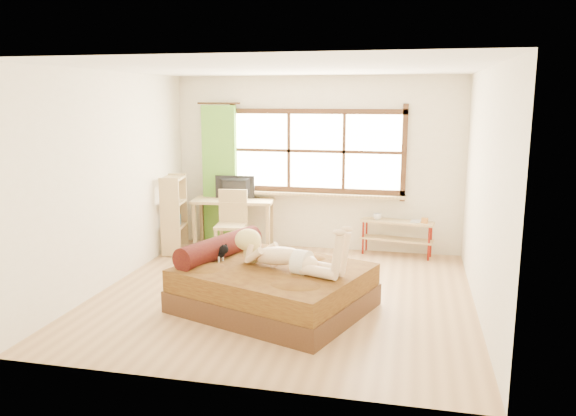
% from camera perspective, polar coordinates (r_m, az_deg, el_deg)
% --- Properties ---
extents(floor, '(4.50, 4.50, 0.00)m').
position_cam_1_polar(floor, '(6.95, -0.42, -8.78)').
color(floor, '#9E754C').
rests_on(floor, ground).
extents(ceiling, '(4.50, 4.50, 0.00)m').
position_cam_1_polar(ceiling, '(6.54, -0.45, 14.05)').
color(ceiling, white).
rests_on(ceiling, wall_back).
extents(wall_back, '(4.50, 0.00, 4.50)m').
position_cam_1_polar(wall_back, '(8.80, 2.89, 4.50)').
color(wall_back, silver).
rests_on(wall_back, floor).
extents(wall_front, '(4.50, 0.00, 4.50)m').
position_cam_1_polar(wall_front, '(4.49, -6.93, -2.10)').
color(wall_front, silver).
rests_on(wall_front, floor).
extents(wall_left, '(0.00, 4.50, 4.50)m').
position_cam_1_polar(wall_left, '(7.44, -17.58, 2.76)').
color(wall_left, silver).
rests_on(wall_left, floor).
extents(wall_right, '(0.00, 4.50, 4.50)m').
position_cam_1_polar(wall_right, '(6.49, 19.31, 1.47)').
color(wall_right, silver).
rests_on(wall_right, floor).
extents(window, '(2.80, 0.16, 1.46)m').
position_cam_1_polar(window, '(8.75, 2.86, 5.51)').
color(window, '#FFEDBF').
rests_on(window, wall_back).
extents(curtain, '(0.55, 0.10, 2.20)m').
position_cam_1_polar(curtain, '(9.10, -6.94, 3.38)').
color(curtain, '#519528').
rests_on(curtain, wall_back).
extents(bed, '(2.39, 2.15, 0.75)m').
position_cam_1_polar(bed, '(6.47, -1.85, -7.84)').
color(bed, '#361E10').
rests_on(bed, floor).
extents(woman, '(1.43, 0.84, 0.59)m').
position_cam_1_polar(woman, '(6.21, -0.28, -3.62)').
color(woman, beige).
rests_on(woman, bed).
extents(kitten, '(0.32, 0.21, 0.24)m').
position_cam_1_polar(kitten, '(6.63, -7.35, -4.33)').
color(kitten, black).
rests_on(kitten, bed).
extents(desk, '(1.32, 0.72, 0.79)m').
position_cam_1_polar(desk, '(8.92, -5.56, 0.23)').
color(desk, tan).
rests_on(desk, floor).
extents(monitor, '(0.63, 0.16, 0.36)m').
position_cam_1_polar(monitor, '(8.91, -5.49, 2.09)').
color(monitor, black).
rests_on(monitor, desk).
extents(chair, '(0.49, 0.49, 0.99)m').
position_cam_1_polar(chair, '(8.58, -5.72, -1.13)').
color(chair, tan).
rests_on(chair, floor).
extents(pipe_shelf, '(1.11, 0.44, 0.61)m').
position_cam_1_polar(pipe_shelf, '(8.66, 11.08, -2.21)').
color(pipe_shelf, tan).
rests_on(pipe_shelf, floor).
extents(cup, '(0.14, 0.14, 0.10)m').
position_cam_1_polar(cup, '(8.63, 9.07, -0.87)').
color(cup, gray).
rests_on(cup, pipe_shelf).
extents(book, '(0.18, 0.22, 0.02)m').
position_cam_1_polar(book, '(8.63, 12.37, -1.29)').
color(book, gray).
rests_on(book, pipe_shelf).
extents(bookshelf, '(0.37, 0.56, 1.19)m').
position_cam_1_polar(bookshelf, '(8.80, -11.49, -0.61)').
color(bookshelf, tan).
rests_on(bookshelf, floor).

